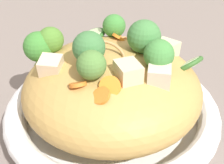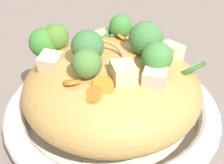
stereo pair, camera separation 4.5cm
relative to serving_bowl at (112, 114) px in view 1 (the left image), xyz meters
The scene contains 7 objects.
ground_plane 0.02m from the serving_bowl, ahead, with size 3.00×3.00×0.00m, color slate.
serving_bowl is the anchor object (origin of this frame).
noodle_heap 0.05m from the serving_bowl, 19.08° to the right, with size 0.25×0.25×0.12m.
broccoli_florets 0.11m from the serving_bowl, 32.77° to the left, with size 0.17×0.18×0.08m.
carrot_coins 0.09m from the serving_bowl, 135.56° to the left, with size 0.18×0.12×0.03m.
zucchini_slices 0.09m from the serving_bowl, 57.57° to the right, with size 0.17×0.18×0.06m.
chicken_chunks 0.10m from the serving_bowl, 154.86° to the right, with size 0.11×0.20×0.04m.
Camera 1 is at (-0.35, 0.14, 0.33)m, focal length 52.81 mm.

